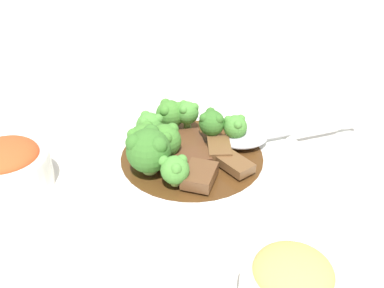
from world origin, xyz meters
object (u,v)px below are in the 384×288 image
beef_strip_0 (219,149)px  broccoli_floret_7 (164,140)px  beef_strip_1 (200,175)px  side_bowl_appetizer (291,284)px  broccoli_floret_3 (150,125)px  main_plate (192,159)px  beef_strip_2 (192,158)px  broccoli_floret_0 (170,114)px  beef_strip_4 (231,164)px  broccoli_floret_2 (145,140)px  beef_strip_3 (189,141)px  broccoli_floret_6 (187,113)px  broccoli_floret_4 (235,127)px  serving_spoon (256,137)px  broccoli_floret_1 (175,169)px  broccoli_floret_8 (212,123)px  broccoli_floret_5 (149,149)px  side_bowl_kimchi (7,166)px  sauce_dish (185,91)px

beef_strip_0 → broccoli_floret_7: size_ratio=1.18×
beef_strip_1 → side_bowl_appetizer: 0.18m
beef_strip_1 → broccoli_floret_3: (-0.05, -0.10, 0.02)m
main_plate → beef_strip_1: 0.06m
main_plate → side_bowl_appetizer: side_bowl_appetizer is taller
beef_strip_2 → broccoli_floret_0: (-0.06, -0.07, 0.02)m
beef_strip_4 → broccoli_floret_0: size_ratio=1.41×
side_bowl_appetizer → beef_strip_2: bearing=-127.5°
main_plate → broccoli_floret_2: size_ratio=6.29×
beef_strip_3 → broccoli_floret_6: bearing=-146.4°
broccoli_floret_4 → broccoli_floret_6: (0.00, -0.07, 0.00)m
beef_strip_4 → broccoli_floret_2: broccoli_floret_2 is taller
broccoli_floret_2 → serving_spoon: broccoli_floret_2 is taller
beef_strip_4 → broccoli_floret_1: (0.06, -0.04, 0.02)m
beef_strip_2 → broccoli_floret_8: 0.06m
broccoli_floret_1 → broccoli_floret_2: bearing=-115.0°
broccoli_floret_4 → serving_spoon: 0.03m
broccoli_floret_5 → serving_spoon: 0.16m
broccoli_floret_8 → side_bowl_kimchi: broccoli_floret_8 is taller
broccoli_floret_4 → sauce_dish: (-0.13, -0.15, -0.04)m
serving_spoon → beef_strip_3: bearing=-58.1°
broccoli_floret_1 → broccoli_floret_8: bearing=-176.3°
broccoli_floret_7 → sauce_dish: 0.22m
broccoli_floret_6 → broccoli_floret_8: (0.01, 0.04, -0.00)m
main_plate → broccoli_floret_1: broccoli_floret_1 is taller
broccoli_floret_2 → broccoli_floret_4: size_ratio=1.21×
serving_spoon → broccoli_floret_2: bearing=-45.8°
broccoli_floret_5 → broccoli_floret_6: 0.11m
broccoli_floret_4 → sauce_dish: size_ratio=0.65×
broccoli_floret_4 → broccoli_floret_5: size_ratio=0.69×
broccoli_floret_7 → broccoli_floret_3: bearing=-122.0°
beef_strip_1 → sauce_dish: 0.27m
serving_spoon → beef_strip_2: bearing=-32.1°
beef_strip_4 → broccoli_floret_0: broccoli_floret_0 is taller
side_bowl_kimchi → main_plate: bearing=130.4°
beef_strip_1 → beef_strip_3: 0.09m
broccoli_floret_0 → broccoli_floret_3: (0.04, -0.01, -0.00)m
beef_strip_2 → broccoli_floret_4: size_ratio=1.37×
main_plate → side_bowl_kimchi: bearing=-49.6°
broccoli_floret_2 → side_bowl_kimchi: (0.11, -0.13, -0.02)m
broccoli_floret_0 → broccoli_floret_4: 0.10m
beef_strip_1 → side_bowl_appetizer: side_bowl_appetizer is taller
broccoli_floret_3 → broccoli_floret_7: broccoli_floret_7 is taller
broccoli_floret_1 → broccoli_floret_4: 0.12m
side_bowl_kimchi → sauce_dish: size_ratio=1.68×
beef_strip_0 → broccoli_floret_6: size_ratio=1.23×
side_bowl_kimchi → beef_strip_3: bearing=136.7°
broccoli_floret_1 → beef_strip_4: bearing=144.8°
broccoli_floret_1 → serving_spoon: bearing=160.6°
beef_strip_2 → broccoli_floret_3: (-0.02, -0.08, 0.02)m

